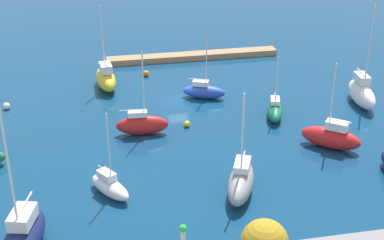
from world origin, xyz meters
TOP-DOWN VIEW (x-y plane):
  - water at (0.00, 0.00)m, footprint 160.00×160.00m
  - pier_dock at (-4.84, -14.85)m, footprint 25.77×2.21m
  - sailboat_green_far_north at (-10.29, 7.16)m, footprint 3.15×5.53m
  - sailboat_white_west_end at (9.91, 19.85)m, footprint 4.21×5.26m
  - sailboat_red_far_south at (5.55, 8.32)m, footprint 5.95×2.20m
  - sailboat_blue_inner_mooring at (-3.33, -0.19)m, footprint 5.72×3.82m
  - sailboat_yellow_lone_south at (8.64, -5.95)m, footprint 3.07×7.09m
  - sailboat_gray_outer_mooring at (-1.94, 22.13)m, footprint 4.81×7.37m
  - sailboat_white_by_breakwater at (-22.05, 5.54)m, footprint 2.82×7.32m
  - sailboat_navy_off_beacon at (17.17, 26.84)m, footprint 4.68×8.22m
  - sailboat_red_along_channel at (-13.76, 15.36)m, footprint 6.28×5.57m
  - mooring_buoy_white at (21.03, -1.57)m, footprint 0.85×0.85m
  - mooring_buoy_yellow at (0.32, 7.47)m, footprint 0.73×0.73m
  - mooring_buoy_orange at (2.93, -9.18)m, footprint 0.82×0.82m

SIDE VIEW (x-z plane):
  - water at x=0.00m, z-range 0.00..0.00m
  - mooring_buoy_yellow at x=0.32m, z-range 0.00..0.73m
  - mooring_buoy_orange at x=2.93m, z-range 0.00..0.82m
  - mooring_buoy_white at x=21.03m, z-range 0.00..0.85m
  - pier_dock at x=-4.84m, z-range 0.00..0.86m
  - sailboat_white_west_end at x=9.91m, z-range -3.30..5.11m
  - sailboat_blue_inner_mooring at x=-3.33m, z-range -2.88..4.82m
  - sailboat_green_far_north at x=-10.29m, z-range -2.89..4.87m
  - sailboat_red_far_south at x=5.55m, z-range -3.57..6.04m
  - sailboat_red_along_channel at x=-13.76m, z-range -3.46..6.05m
  - sailboat_gray_outer_mooring at x=-1.94m, z-range -3.80..6.52m
  - sailboat_navy_off_beacon at x=17.17m, z-range -5.89..8.73m
  - sailboat_yellow_lone_south at x=8.64m, z-range -4.11..6.98m
  - sailboat_white_by_breakwater at x=-22.05m, z-range -4.80..7.90m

